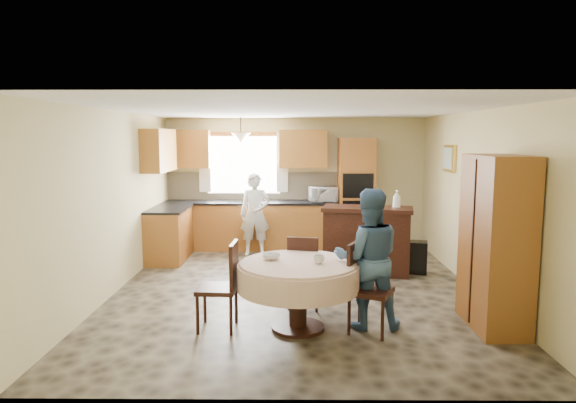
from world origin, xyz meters
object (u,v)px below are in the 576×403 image
Objects in this scene: chair_back at (304,269)px; chair_right at (364,283)px; sideboard at (367,242)px; person_sink at (255,214)px; cupboard at (496,243)px; dining_table at (298,277)px; person_dining at (368,259)px; chair_left at (224,281)px; oven_tower at (356,194)px.

chair_back is 0.93× the size of chair_right.
sideboard is 2.25m from person_sink.
cupboard reaches higher than dining_table.
person_dining is at bearing -67.93° from person_sink.
sideboard is 3.07m from chair_left.
chair_right is at bearing -3.39° from dining_table.
chair_left is (-1.96, -4.13, -0.51)m from oven_tower.
oven_tower is 3.64m from chair_back.
dining_table is 0.85× the size of person_dining.
sideboard is 1.39× the size of chair_right.
dining_table is 0.73m from chair_right.
chair_back is 0.59× the size of person_dining.
sideboard is 1.03× the size of dining_table.
oven_tower reaches higher than chair_left.
dining_table is 0.90× the size of person_sink.
cupboard is at bearing -59.20° from chair_right.
chair_left is 1.06× the size of chair_back.
chair_left is at bearing -178.18° from cupboard.
dining_table is 1.35× the size of chair_right.
cupboard is at bearing -51.45° from person_sink.
sideboard reaches higher than chair_back.
chair_right reaches higher than dining_table.
sideboard is 2.34m from person_dining.
dining_table is (-1.10, -2.40, 0.10)m from sideboard.
chair_right is (-0.38, -2.44, 0.06)m from sideboard.
chair_back is at bearing -107.00° from oven_tower.
person_dining is at bearing 6.66° from dining_table.
chair_back is at bearing -109.32° from sideboard.
oven_tower reaches higher than person_dining.
cupboard is 2.09× the size of chair_back.
dining_table is 0.82m from chair_left.
dining_table is at bearing 92.34° from chair_left.
cupboard is at bearing 94.62° from chair_left.
oven_tower is 4.60m from chair_left.
person_sink is (-0.83, 2.96, 0.23)m from chair_back.
chair_right is at bearing -95.62° from oven_tower.
oven_tower is 1.96m from person_sink.
chair_right is (0.72, -0.04, -0.05)m from dining_table.
sideboard is 0.88× the size of person_dining.
sideboard is 1.40× the size of chair_left.
dining_table is 0.70m from chair_back.
chair_left is at bearing 179.55° from dining_table.
cupboard is 1.31× the size of person_sink.
oven_tower is 2.13× the size of chair_right.
oven_tower is 1.57× the size of dining_table.
person_sink reaches higher than chair_left.
person_dining reaches higher than chair_back.
chair_back is at bearing 164.53° from cupboard.
chair_right is (-1.48, -0.15, -0.42)m from cupboard.
chair_right is 0.63× the size of person_dining.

